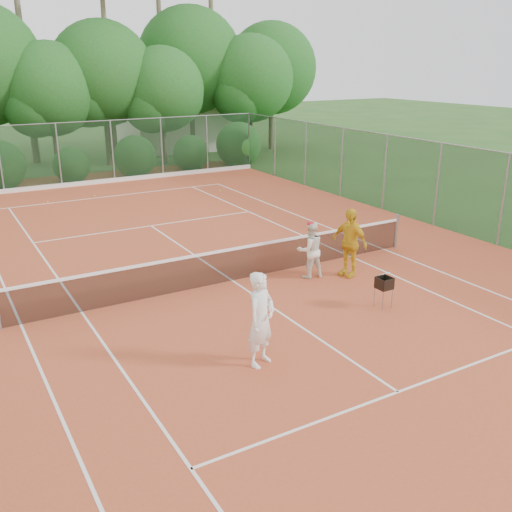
{
  "coord_description": "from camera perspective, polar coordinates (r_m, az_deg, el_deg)",
  "views": [
    {
      "loc": [
        -6.77,
        -12.89,
        5.74
      ],
      "look_at": [
        0.03,
        -1.2,
        1.1
      ],
      "focal_mm": 40.0,
      "sensor_mm": 36.0,
      "label": 1
    }
  ],
  "objects": [
    {
      "name": "ground",
      "position": [
        15.65,
        -2.31,
        -2.6
      ],
      "size": [
        120.0,
        120.0,
        0.0
      ],
      "primitive_type": "plane",
      "color": "#284E1B",
      "rests_on": "ground"
    },
    {
      "name": "clay_court",
      "position": [
        15.65,
        -2.31,
        -2.56
      ],
      "size": [
        18.0,
        36.0,
        0.02
      ],
      "primitive_type": "cube",
      "color": "#B84C2A",
      "rests_on": "ground"
    },
    {
      "name": "club_building",
      "position": [
        40.34,
        -7.19,
        12.76
      ],
      "size": [
        8.0,
        5.0,
        3.0
      ],
      "primitive_type": "cube",
      "color": "beige",
      "rests_on": "ground"
    },
    {
      "name": "tennis_net",
      "position": [
        15.47,
        -2.33,
        -0.76
      ],
      "size": [
        11.97,
        0.1,
        1.1
      ],
      "color": "gray",
      "rests_on": "clay_court"
    },
    {
      "name": "player_white",
      "position": [
        11.13,
        0.51,
        -6.35
      ],
      "size": [
        0.84,
        0.72,
        1.93
      ],
      "primitive_type": "imported",
      "rotation": [
        0.0,
        0.0,
        0.44
      ],
      "color": "white",
      "rests_on": "clay_court"
    },
    {
      "name": "player_center_grp",
      "position": [
        15.74,
        5.43,
        0.63
      ],
      "size": [
        0.86,
        0.72,
        1.61
      ],
      "color": "white",
      "rests_on": "clay_court"
    },
    {
      "name": "player_yellow",
      "position": [
        15.96,
        9.31,
        1.35
      ],
      "size": [
        0.74,
        1.21,
        1.93
      ],
      "primitive_type": "imported",
      "rotation": [
        0.0,
        0.0,
        -1.32
      ],
      "color": "gold",
      "rests_on": "clay_court"
    },
    {
      "name": "ball_hopper",
      "position": [
        14.15,
        12.7,
        -2.71
      ],
      "size": [
        0.34,
        0.34,
        0.77
      ],
      "rotation": [
        0.0,
        0.0,
        0.38
      ],
      "color": "gray",
      "rests_on": "clay_court"
    },
    {
      "name": "stray_ball_a",
      "position": [
        26.5,
        -15.87,
        5.82
      ],
      "size": [
        0.07,
        0.07,
        0.07
      ],
      "primitive_type": "sphere",
      "color": "#BEDB32",
      "rests_on": "clay_court"
    },
    {
      "name": "stray_ball_b",
      "position": [
        25.93,
        -20.13,
        5.1
      ],
      "size": [
        0.07,
        0.07,
        0.07
      ],
      "primitive_type": "sphere",
      "color": "yellow",
      "rests_on": "clay_court"
    },
    {
      "name": "stray_ball_c",
      "position": [
        26.49,
        -3.58,
        6.5
      ],
      "size": [
        0.07,
        0.07,
        0.07
      ],
      "primitive_type": "sphere",
      "color": "gold",
      "rests_on": "clay_court"
    },
    {
      "name": "court_markings",
      "position": [
        15.64,
        -2.31,
        -2.52
      ],
      "size": [
        11.03,
        23.83,
        0.01
      ],
      "color": "white",
      "rests_on": "clay_court"
    },
    {
      "name": "fence_back",
      "position": [
        29.01,
        -16.62,
        9.8
      ],
      "size": [
        18.07,
        0.07,
        3.0
      ],
      "color": "#19381E",
      "rests_on": "clay_court"
    },
    {
      "name": "fence_right",
      "position": [
        19.91,
        23.49,
        5.12
      ],
      "size": [
        0.07,
        33.07,
        3.0
      ],
      "color": "#19381E",
      "rests_on": "clay_court"
    },
    {
      "name": "tropical_treeline",
      "position": [
        34.12,
        -17.05,
        17.1
      ],
      "size": [
        32.1,
        8.49,
        15.03
      ],
      "color": "brown",
      "rests_on": "ground"
    }
  ]
}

